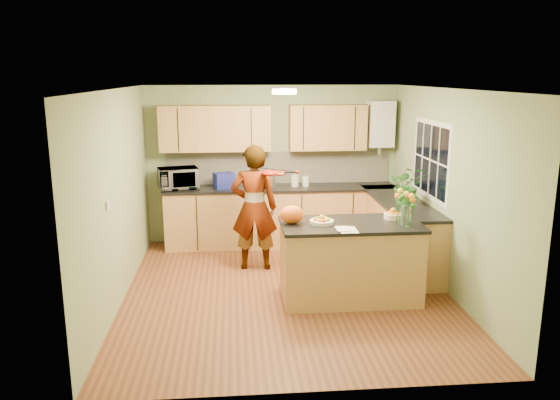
{
  "coord_description": "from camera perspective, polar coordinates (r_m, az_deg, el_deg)",
  "views": [
    {
      "loc": [
        -0.65,
        -6.41,
        2.67
      ],
      "look_at": [
        -0.04,
        0.5,
        1.06
      ],
      "focal_mm": 35.0,
      "sensor_mm": 36.0,
      "label": 1
    }
  ],
  "objects": [
    {
      "name": "microwave",
      "position": [
        8.53,
        -10.6,
        2.24
      ],
      "size": [
        0.67,
        0.53,
        0.33
      ],
      "primitive_type": "imported",
      "rotation": [
        0.0,
        0.0,
        0.24
      ],
      "color": "white",
      "rests_on": "back_counter"
    },
    {
      "name": "fruit_dish",
      "position": [
        6.43,
        4.39,
        -2.13
      ],
      "size": [
        0.28,
        0.28,
        0.1
      ],
      "color": "beige",
      "rests_on": "peninsula_island"
    },
    {
      "name": "blue_box",
      "position": [
        8.48,
        -5.86,
        2.03
      ],
      "size": [
        0.36,
        0.31,
        0.24
      ],
      "primitive_type": "cube",
      "rotation": [
        0.0,
        0.0,
        0.35
      ],
      "color": "navy",
      "rests_on": "back_counter"
    },
    {
      "name": "light_switch",
      "position": [
        6.12,
        -17.56,
        -0.52
      ],
      "size": [
        0.02,
        0.09,
        0.09
      ],
      "primitive_type": "cube",
      "color": "white",
      "rests_on": "wall_left"
    },
    {
      "name": "orange_bowl",
      "position": [
        6.77,
        11.72,
        -1.48
      ],
      "size": [
        0.22,
        0.22,
        0.13
      ],
      "color": "beige",
      "rests_on": "peninsula_island"
    },
    {
      "name": "wall_left",
      "position": [
        6.7,
        -16.58,
        0.26
      ],
      "size": [
        0.02,
        4.5,
        2.5
      ],
      "primitive_type": "cube",
      "color": "gray",
      "rests_on": "floor"
    },
    {
      "name": "violin",
      "position": [
        7.2,
        -1.1,
        2.85
      ],
      "size": [
        0.62,
        0.53,
        0.15
      ],
      "primitive_type": null,
      "rotation": [
        0.17,
        0.0,
        -0.61
      ],
      "color": "#530905",
      "rests_on": "violinist"
    },
    {
      "name": "floor",
      "position": [
        6.97,
        0.66,
        -9.47
      ],
      "size": [
        4.5,
        4.5,
        0.0
      ],
      "primitive_type": "plane",
      "color": "brown",
      "rests_on": "ground"
    },
    {
      "name": "ceiling",
      "position": [
        6.44,
        0.72,
        11.54
      ],
      "size": [
        4.0,
        4.5,
        0.02
      ],
      "primitive_type": "cube",
      "color": "silver",
      "rests_on": "wall_back"
    },
    {
      "name": "orange_bag",
      "position": [
        6.41,
        1.24,
        -1.52
      ],
      "size": [
        0.3,
        0.26,
        0.21
      ],
      "primitive_type": "ellipsoid",
      "rotation": [
        0.0,
        0.0,
        -0.09
      ],
      "color": "#E55712",
      "rests_on": "peninsula_island"
    },
    {
      "name": "wall_front",
      "position": [
        4.44,
        3.6,
        -5.63
      ],
      "size": [
        4.0,
        0.02,
        2.5
      ],
      "primitive_type": "cube",
      "color": "gray",
      "rests_on": "floor"
    },
    {
      "name": "splashback",
      "position": [
        8.8,
        -0.11,
        3.43
      ],
      "size": [
        3.6,
        0.02,
        0.52
      ],
      "primitive_type": "cube",
      "color": "beige",
      "rests_on": "back_counter"
    },
    {
      "name": "kettle",
      "position": [
        8.54,
        -1.02,
        2.2
      ],
      "size": [
        0.16,
        0.16,
        0.3
      ],
      "rotation": [
        0.0,
        0.0,
        -0.02
      ],
      "color": "#B2B2B7",
      "rests_on": "back_counter"
    },
    {
      "name": "papers",
      "position": [
        6.2,
        7.11,
        -3.1
      ],
      "size": [
        0.2,
        0.27,
        0.01
      ],
      "primitive_type": "cube",
      "color": "white",
      "rests_on": "peninsula_island"
    },
    {
      "name": "boiler",
      "position": [
        8.85,
        10.45,
        7.82
      ],
      "size": [
        0.4,
        0.3,
        0.86
      ],
      "color": "white",
      "rests_on": "wall_back"
    },
    {
      "name": "jar_white",
      "position": [
        8.6,
        2.71,
        1.97
      ],
      "size": [
        0.11,
        0.11,
        0.16
      ],
      "primitive_type": "cylinder",
      "rotation": [
        0.0,
        0.0,
        0.11
      ],
      "color": "white",
      "rests_on": "back_counter"
    },
    {
      "name": "wall_back",
      "position": [
        8.8,
        -0.77,
        3.76
      ],
      "size": [
        4.0,
        0.02,
        2.5
      ],
      "primitive_type": "cube",
      "color": "gray",
      "rests_on": "floor"
    },
    {
      "name": "violinist",
      "position": [
        7.51,
        -2.72,
        -0.81
      ],
      "size": [
        0.66,
        0.46,
        1.74
      ],
      "primitive_type": "imported",
      "rotation": [
        0.0,
        0.0,
        3.08
      ],
      "color": "#E8AC8D",
      "rests_on": "floor"
    },
    {
      "name": "flower_vase",
      "position": [
        6.41,
        13.1,
        0.33
      ],
      "size": [
        0.28,
        0.28,
        0.52
      ],
      "rotation": [
        0.0,
        0.0,
        0.34
      ],
      "color": "silver",
      "rests_on": "peninsula_island"
    },
    {
      "name": "potted_plant",
      "position": [
        7.55,
        13.16,
        1.5
      ],
      "size": [
        0.55,
        0.5,
        0.53
      ],
      "primitive_type": "imported",
      "rotation": [
        0.0,
        0.0,
        -0.21
      ],
      "color": "#2A6D24",
      "rests_on": "right_counter"
    },
    {
      "name": "back_counter",
      "position": [
        8.67,
        0.05,
        -1.64
      ],
      "size": [
        3.64,
        0.62,
        0.94
      ],
      "color": "#A26F41",
      "rests_on": "floor"
    },
    {
      "name": "right_counter",
      "position": [
        7.94,
        12.37,
        -3.35
      ],
      "size": [
        0.62,
        2.24,
        0.94
      ],
      "color": "#A26F41",
      "rests_on": "floor"
    },
    {
      "name": "wall_right",
      "position": [
        7.08,
        17.03,
        0.89
      ],
      "size": [
        0.02,
        4.5,
        2.5
      ],
      "primitive_type": "cube",
      "color": "gray",
      "rests_on": "floor"
    },
    {
      "name": "window_right",
      "position": [
        7.57,
        15.45,
        4.07
      ],
      "size": [
        0.01,
        1.3,
        1.05
      ],
      "color": "white",
      "rests_on": "wall_right"
    },
    {
      "name": "peninsula_island",
      "position": [
        6.65,
        7.31,
        -6.33
      ],
      "size": [
        1.66,
        0.85,
        0.95
      ],
      "color": "#A26F41",
      "rests_on": "floor"
    },
    {
      "name": "ceiling_lamp",
      "position": [
        6.74,
        0.46,
        11.27
      ],
      "size": [
        0.3,
        0.3,
        0.07
      ],
      "color": "#FFEABF",
      "rests_on": "ceiling"
    },
    {
      "name": "jar_cream",
      "position": [
        8.59,
        1.57,
        2.04
      ],
      "size": [
        0.14,
        0.14,
        0.18
      ],
      "primitive_type": "cylinder",
      "rotation": [
        0.0,
        0.0,
        0.26
      ],
      "color": "beige",
      "rests_on": "back_counter"
    },
    {
      "name": "upper_cabinets",
      "position": [
        8.54,
        -1.88,
        7.53
      ],
      "size": [
        3.2,
        0.34,
        0.7
      ],
      "color": "#A26F41",
      "rests_on": "wall_back"
    }
  ]
}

